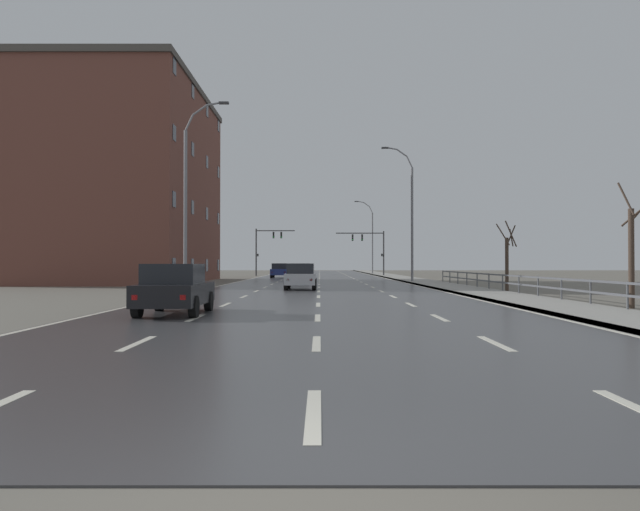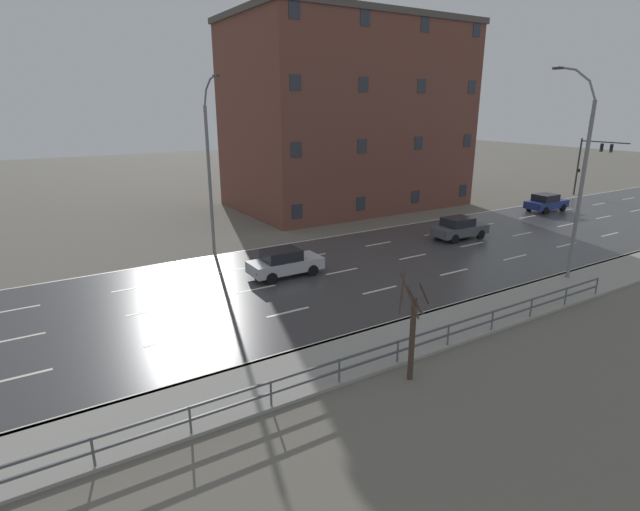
# 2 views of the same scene
# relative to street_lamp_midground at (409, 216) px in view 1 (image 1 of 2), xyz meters

# --- Properties ---
(ground_plane) EXTENTS (160.00, 160.00, 0.12)m
(ground_plane) POSITION_rel_street_lamp_midground_xyz_m (-7.44, 3.77, -5.50)
(ground_plane) COLOR #666056
(road_asphalt_strip) EXTENTS (14.00, 120.00, 0.03)m
(road_asphalt_strip) POSITION_rel_street_lamp_midground_xyz_m (-7.44, 15.76, -5.43)
(road_asphalt_strip) COLOR #3D3D3F
(road_asphalt_strip) RESTS_ON ground
(sidewalk_right) EXTENTS (3.00, 120.00, 0.12)m
(sidewalk_right) POSITION_rel_street_lamp_midground_xyz_m (0.99, 15.77, -5.38)
(sidewalk_right) COLOR gray
(sidewalk_right) RESTS_ON ground
(guardrail) EXTENTS (0.07, 38.77, 1.00)m
(guardrail) POSITION_rel_street_lamp_midground_xyz_m (2.41, -20.54, -4.73)
(guardrail) COLOR #515459
(guardrail) RESTS_ON ground
(street_lamp_midground) EXTENTS (2.60, 0.24, 11.13)m
(street_lamp_midground) POSITION_rel_street_lamp_midground_xyz_m (0.00, 0.00, 0.00)
(street_lamp_midground) COLOR slate
(street_lamp_midground) RESTS_ON ground
(street_lamp_distant) EXTENTS (2.67, 0.24, 10.57)m
(street_lamp_distant) POSITION_rel_street_lamp_midground_xyz_m (-0.02, 36.78, -0.29)
(street_lamp_distant) COLOR slate
(street_lamp_distant) RESTS_ON ground
(street_lamp_left_bank) EXTENTS (2.56, 0.24, 10.84)m
(street_lamp_left_bank) POSITION_rel_street_lamp_midground_xyz_m (-14.88, -14.71, -0.14)
(street_lamp_left_bank) COLOR slate
(street_lamp_left_bank) RESTS_ON ground
(traffic_signal_right) EXTENTS (5.96, 0.36, 5.54)m
(traffic_signal_right) POSITION_rel_street_lamp_midground_xyz_m (-1.11, 24.55, -1.55)
(traffic_signal_right) COLOR #38383A
(traffic_signal_right) RESTS_ON ground
(traffic_signal_left) EXTENTS (4.91, 0.36, 5.89)m
(traffic_signal_left) POSITION_rel_street_lamp_midground_xyz_m (-14.13, 25.50, -1.39)
(traffic_signal_left) COLOR #38383A
(traffic_signal_left) RESTS_ON ground
(car_near_left) EXTENTS (1.90, 4.13, 1.57)m
(car_near_left) POSITION_rel_street_lamp_midground_xyz_m (-11.83, -30.20, -4.64)
(car_near_left) COLOR black
(car_near_left) RESTS_ON ground
(car_distant) EXTENTS (1.87, 4.12, 1.57)m
(car_distant) POSITION_rel_street_lamp_midground_xyz_m (-8.52, -12.99, -4.64)
(car_distant) COLOR #B7B7BC
(car_distant) RESTS_ON ground
(car_far_right) EXTENTS (1.93, 4.15, 1.57)m
(car_far_right) POSITION_rel_street_lamp_midground_xyz_m (-9.05, 1.36, -4.64)
(car_far_right) COLOR #474C51
(car_far_right) RESTS_ON ground
(car_far_left) EXTENTS (1.88, 4.12, 1.57)m
(car_far_left) POSITION_rel_street_lamp_midground_xyz_m (-11.67, 15.24, -4.64)
(car_far_left) COLOR navy
(car_far_left) RESTS_ON ground
(brick_building) EXTENTS (13.18, 20.82, 16.45)m
(brick_building) POSITION_rel_street_lamp_midground_xyz_m (-24.03, 1.91, 2.79)
(brick_building) COLOR brown
(brick_building) RESTS_ON ground
(bare_tree_near) EXTENTS (1.09, 1.12, 4.44)m
(bare_tree_near) POSITION_rel_street_lamp_midground_xyz_m (3.58, -27.62, -3.48)
(bare_tree_near) COLOR #423328
(bare_tree_near) RESTS_ON ground
(bare_tree_mid) EXTENTS (1.13, 1.10, 4.01)m
(bare_tree_mid) POSITION_rel_street_lamp_midground_xyz_m (3.39, -14.37, -3.61)
(bare_tree_mid) COLOR #423328
(bare_tree_mid) RESTS_ON ground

